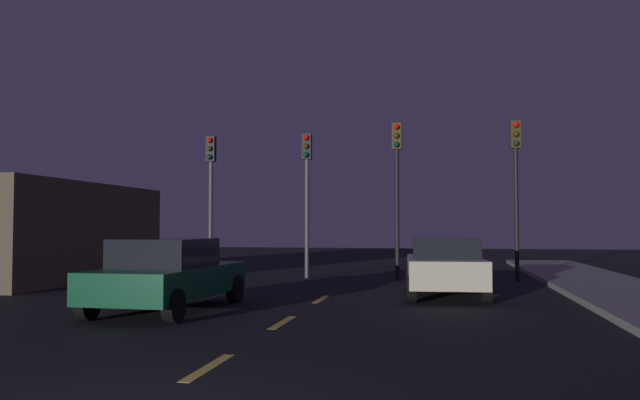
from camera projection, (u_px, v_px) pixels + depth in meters
ground_plane at (291, 318)px, 12.28m from camera, size 80.00×80.00×0.00m
lane_stripe_second at (209, 367)px, 7.96m from camera, size 0.16×1.60×0.01m
lane_stripe_third at (283, 322)px, 11.69m from camera, size 0.16×1.60×0.01m
lane_stripe_fourth at (321, 299)px, 15.42m from camera, size 0.16×1.60×0.01m
traffic_signal_far_left at (211, 178)px, 22.60m from camera, size 0.32×0.38×5.01m
traffic_signal_center_left at (307, 177)px, 21.93m from camera, size 0.32×0.38×5.02m
traffic_signal_center_right at (397, 170)px, 21.35m from camera, size 0.32×0.38×5.30m
traffic_signal_far_right at (516, 169)px, 20.61m from camera, size 0.32×0.38×5.24m
car_stopped_ahead at (445, 267)px, 15.95m from camera, size 2.13×3.96×1.49m
car_adjacent_lane at (168, 274)px, 13.31m from camera, size 2.07×4.43×1.53m
storefront_left at (24, 232)px, 21.09m from camera, size 5.65×8.66×3.19m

